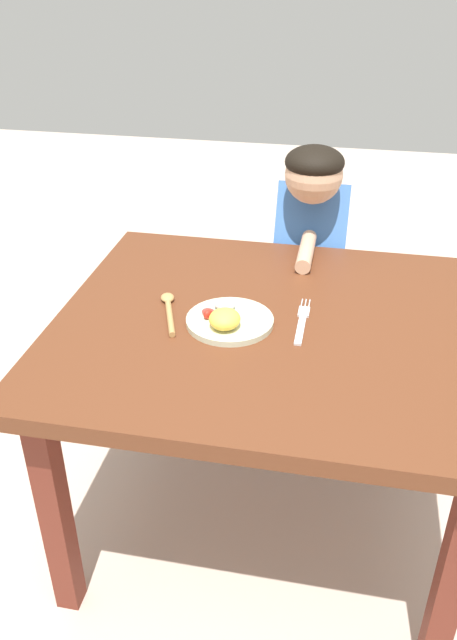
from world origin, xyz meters
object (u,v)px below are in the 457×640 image
Objects in this scene: plate at (228,319)px; spoon at (169,309)px; fork at (302,322)px; person at (308,273)px.

plate reaches higher than spoon.
spoon is at bearing 91.81° from fork.
fork is 0.59m from person.
plate is 1.07× the size of spoon.
plate is 0.22× the size of person.
plate is 0.98× the size of fork.
spoon reaches higher than fork.
spoon is at bearing 61.70° from person.
fork is at bearing 92.52° from person.
spoon is 0.21× the size of person.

